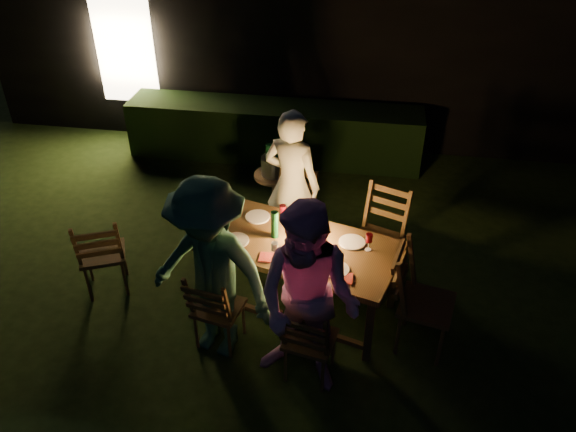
% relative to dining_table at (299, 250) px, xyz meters
% --- Properties ---
extents(garden_envelope, '(40.00, 40.00, 3.20)m').
position_rel_dining_table_xyz_m(garden_envelope, '(-0.32, 5.52, 0.88)').
color(garden_envelope, black).
rests_on(garden_envelope, ground).
extents(dining_table, '(2.05, 1.41, 0.78)m').
position_rel_dining_table_xyz_m(dining_table, '(0.00, 0.00, 0.00)').
color(dining_table, '#52381B').
rests_on(dining_table, ground).
extents(chair_near_left, '(0.48, 0.50, 0.91)m').
position_rel_dining_table_xyz_m(chair_near_left, '(-0.64, -0.62, -0.42)').
color(chair_near_left, '#52381B').
rests_on(chair_near_left, ground).
extents(chair_near_right, '(0.48, 0.51, 0.91)m').
position_rel_dining_table_xyz_m(chair_near_right, '(0.22, -0.86, -0.42)').
color(chair_near_right, '#52381B').
rests_on(chair_near_right, ground).
extents(chair_far_left, '(0.56, 0.59, 1.01)m').
position_rel_dining_table_xyz_m(chair_far_left, '(-0.22, 0.87, -0.39)').
color(chair_far_left, '#52381B').
rests_on(chair_far_left, ground).
extents(chair_far_right, '(0.62, 0.64, 1.05)m').
position_rel_dining_table_xyz_m(chair_far_right, '(0.74, 0.59, -0.38)').
color(chair_far_right, '#52381B').
rests_on(chair_far_right, ground).
extents(chair_end, '(0.61, 0.58, 1.08)m').
position_rel_dining_table_xyz_m(chair_end, '(1.18, -0.34, -0.37)').
color(chair_end, '#52381B').
rests_on(chair_end, ground).
extents(chair_spare, '(0.59, 0.61, 0.98)m').
position_rel_dining_table_xyz_m(chair_spare, '(-1.98, -0.07, -0.40)').
color(chair_spare, '#52381B').
rests_on(chair_spare, ground).
extents(person_house_side, '(0.71, 0.57, 1.72)m').
position_rel_dining_table_xyz_m(person_house_side, '(-0.21, 0.91, 0.16)').
color(person_house_side, '#EAE8C8').
rests_on(person_house_side, ground).
extents(person_opp_right, '(1.02, 0.89, 1.79)m').
position_rel_dining_table_xyz_m(person_opp_right, '(0.21, -0.91, 0.20)').
color(person_opp_right, '#EAA1DF').
rests_on(person_opp_right, ground).
extents(person_opp_left, '(1.29, 0.95, 1.78)m').
position_rel_dining_table_xyz_m(person_opp_left, '(-0.66, -0.66, 0.19)').
color(person_opp_left, '#34684C').
rests_on(person_opp_left, ground).
extents(lantern, '(0.16, 0.16, 0.35)m').
position_rel_dining_table_xyz_m(lantern, '(0.06, 0.03, 0.23)').
color(lantern, white).
rests_on(lantern, dining_table).
extents(plate_far_left, '(0.25, 0.25, 0.01)m').
position_rel_dining_table_xyz_m(plate_far_left, '(-0.47, 0.36, 0.08)').
color(plate_far_left, white).
rests_on(plate_far_left, dining_table).
extents(plate_near_left, '(0.25, 0.25, 0.01)m').
position_rel_dining_table_xyz_m(plate_near_left, '(-0.59, -0.06, 0.08)').
color(plate_near_left, white).
rests_on(plate_near_left, dining_table).
extents(plate_far_right, '(0.25, 0.25, 0.01)m').
position_rel_dining_table_xyz_m(plate_far_right, '(0.49, 0.09, 0.08)').
color(plate_far_right, white).
rests_on(plate_far_right, dining_table).
extents(plate_near_right, '(0.25, 0.25, 0.01)m').
position_rel_dining_table_xyz_m(plate_near_right, '(0.37, -0.34, 0.08)').
color(plate_near_right, white).
rests_on(plate_near_right, dining_table).
extents(wineglass_a, '(0.06, 0.06, 0.18)m').
position_rel_dining_table_xyz_m(wineglass_a, '(-0.21, 0.35, 0.16)').
color(wineglass_a, '#59070F').
rests_on(wineglass_a, dining_table).
extents(wineglass_b, '(0.06, 0.06, 0.18)m').
position_rel_dining_table_xyz_m(wineglass_b, '(-0.73, 0.08, 0.16)').
color(wineglass_b, '#59070F').
rests_on(wineglass_b, dining_table).
extents(wineglass_c, '(0.06, 0.06, 0.18)m').
position_rel_dining_table_xyz_m(wineglass_c, '(0.21, -0.35, 0.16)').
color(wineglass_c, '#59070F').
rests_on(wineglass_c, dining_table).
extents(wineglass_d, '(0.06, 0.06, 0.18)m').
position_rel_dining_table_xyz_m(wineglass_d, '(0.65, 0.00, 0.16)').
color(wineglass_d, '#59070F').
rests_on(wineglass_d, dining_table).
extents(wineglass_e, '(0.06, 0.06, 0.18)m').
position_rel_dining_table_xyz_m(wineglass_e, '(-0.18, -0.26, 0.16)').
color(wineglass_e, silver).
rests_on(wineglass_e, dining_table).
extents(bottle_table, '(0.07, 0.07, 0.28)m').
position_rel_dining_table_xyz_m(bottle_table, '(-0.24, 0.07, 0.22)').
color(bottle_table, '#0F471E').
rests_on(bottle_table, dining_table).
extents(napkin_left, '(0.18, 0.14, 0.01)m').
position_rel_dining_table_xyz_m(napkin_left, '(-0.23, -0.27, 0.08)').
color(napkin_left, red).
rests_on(napkin_left, dining_table).
extents(napkin_right, '(0.18, 0.14, 0.01)m').
position_rel_dining_table_xyz_m(napkin_right, '(0.45, -0.44, 0.08)').
color(napkin_right, red).
rests_on(napkin_right, dining_table).
extents(phone, '(0.14, 0.07, 0.01)m').
position_rel_dining_table_xyz_m(phone, '(-0.68, -0.12, 0.08)').
color(phone, black).
rests_on(phone, dining_table).
extents(side_table, '(0.47, 0.47, 0.64)m').
position_rel_dining_table_xyz_m(side_table, '(-0.51, 1.49, -0.14)').
color(side_table, brown).
rests_on(side_table, ground).
extents(ice_bucket, '(0.30, 0.30, 0.22)m').
position_rel_dining_table_xyz_m(ice_bucket, '(-0.51, 1.49, 0.05)').
color(ice_bucket, '#A5A8AD').
rests_on(ice_bucket, side_table).
extents(bottle_bucket_a, '(0.07, 0.07, 0.32)m').
position_rel_dining_table_xyz_m(bottle_bucket_a, '(-0.56, 1.45, 0.10)').
color(bottle_bucket_a, '#0F471E').
rests_on(bottle_bucket_a, side_table).
extents(bottle_bucket_b, '(0.07, 0.07, 0.32)m').
position_rel_dining_table_xyz_m(bottle_bucket_b, '(-0.46, 1.53, 0.10)').
color(bottle_bucket_b, '#0F471E').
rests_on(bottle_bucket_b, side_table).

